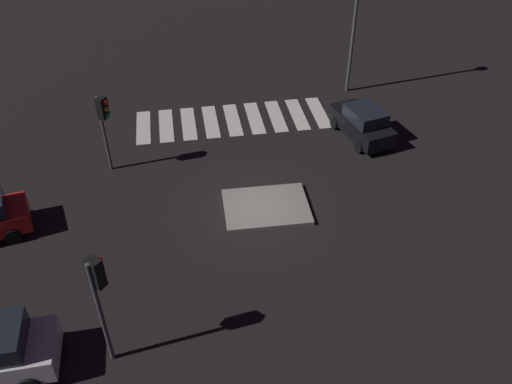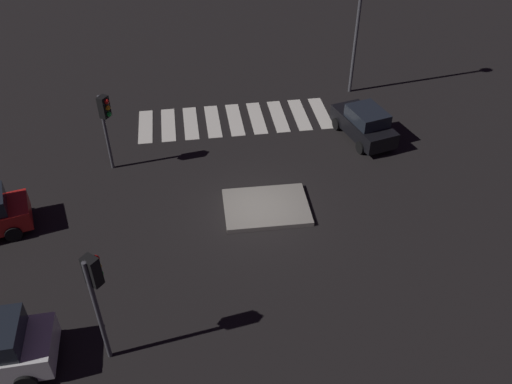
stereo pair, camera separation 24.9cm
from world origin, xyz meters
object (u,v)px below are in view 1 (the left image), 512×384
(car_black, at_px, (362,123))
(traffic_light_east, at_px, (104,116))
(traffic_light_north, at_px, (98,286))
(traffic_island, at_px, (266,207))

(car_black, bearing_deg, traffic_light_east, 79.98)
(traffic_light_north, bearing_deg, car_black, -4.89)
(traffic_island, relative_size, traffic_light_north, 0.86)
(traffic_light_east, bearing_deg, traffic_island, 2.37)
(car_black, relative_size, traffic_light_north, 0.97)
(traffic_island, height_order, car_black, car_black)
(traffic_island, xyz_separation_m, car_black, (-5.60, -4.67, 0.72))
(traffic_island, distance_m, traffic_light_east, 7.91)
(traffic_island, height_order, traffic_light_north, traffic_light_north)
(traffic_light_east, height_order, traffic_light_north, traffic_light_north)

